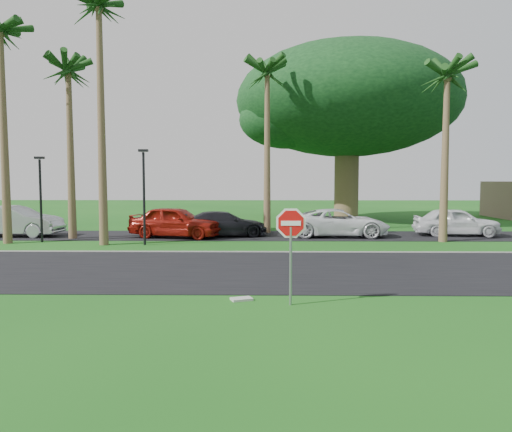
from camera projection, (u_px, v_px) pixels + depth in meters
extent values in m
plane|color=#134912|center=(270.00, 281.00, 15.75)|extent=(120.00, 120.00, 0.00)
cube|color=black|center=(269.00, 269.00, 17.74)|extent=(120.00, 8.00, 0.02)
cube|color=black|center=(267.00, 236.00, 28.21)|extent=(120.00, 5.00, 0.02)
cube|color=gray|center=(268.00, 252.00, 21.78)|extent=(120.00, 0.12, 0.06)
cylinder|color=gray|center=(291.00, 266.00, 12.67)|extent=(0.07, 0.07, 2.00)
cylinder|color=white|center=(291.00, 223.00, 12.59)|extent=(1.05, 0.02, 1.05)
cylinder|color=red|center=(291.00, 223.00, 12.59)|extent=(0.90, 0.02, 0.90)
cube|color=white|center=(291.00, 223.00, 12.59)|extent=(0.50, 0.02, 0.12)
cone|color=brown|center=(4.00, 138.00, 24.54)|extent=(0.44, 0.44, 10.50)
cone|color=brown|center=(71.00, 155.00, 26.55)|extent=(0.44, 0.44, 9.00)
cone|color=brown|center=(101.00, 126.00, 23.92)|extent=(0.44, 0.44, 11.50)
cone|color=brown|center=(267.00, 153.00, 29.35)|extent=(0.44, 0.44, 9.50)
cone|color=brown|center=(445.00, 158.00, 25.26)|extent=(0.44, 0.44, 8.50)
cylinder|color=brown|center=(346.00, 182.00, 37.36)|extent=(1.80, 1.80, 6.00)
ellipsoid|color=black|center=(348.00, 101.00, 36.92)|extent=(16.50, 16.50, 8.25)
cylinder|color=black|center=(41.00, 201.00, 25.25)|extent=(0.12, 0.12, 4.20)
cube|color=black|center=(39.00, 158.00, 25.09)|extent=(0.45, 0.25, 0.12)
cylinder|color=black|center=(144.00, 199.00, 24.15)|extent=(0.12, 0.12, 4.50)
cube|color=black|center=(143.00, 151.00, 23.98)|extent=(0.45, 0.25, 0.12)
imported|color=#A9ADB0|center=(15.00, 221.00, 27.75)|extent=(5.21, 1.97, 1.70)
imported|color=maroon|center=(176.00, 222.00, 27.19)|extent=(5.36, 3.09, 1.72)
imported|color=black|center=(224.00, 224.00, 27.78)|extent=(5.09, 2.85, 1.39)
imported|color=white|center=(339.00, 223.00, 27.67)|extent=(5.57, 2.63, 1.54)
imported|color=silver|center=(456.00, 222.00, 28.10)|extent=(4.81, 2.31, 1.58)
cube|color=#A3A29B|center=(242.00, 299.00, 13.24)|extent=(0.64, 0.53, 0.06)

